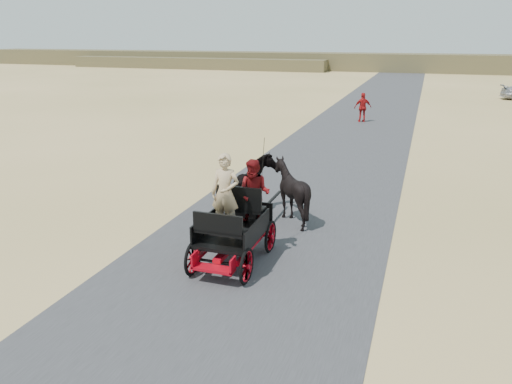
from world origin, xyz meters
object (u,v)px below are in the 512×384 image
(horse_right, at_px, (291,192))
(horse_left, at_px, (253,188))
(carriage, at_px, (234,247))
(pedestrian, at_px, (363,107))

(horse_right, bearing_deg, horse_left, 0.00)
(carriage, bearing_deg, horse_right, 79.61)
(carriage, relative_size, horse_right, 1.41)
(carriage, bearing_deg, horse_left, 100.39)
(horse_right, bearing_deg, carriage, 79.61)
(horse_left, height_order, pedestrian, pedestrian)
(horse_right, distance_m, pedestrian, 17.29)
(horse_left, xyz_separation_m, horse_right, (1.10, 0.00, 0.00))
(carriage, xyz_separation_m, pedestrian, (0.34, 20.29, 0.50))
(horse_left, xyz_separation_m, pedestrian, (0.89, 17.29, 0.02))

